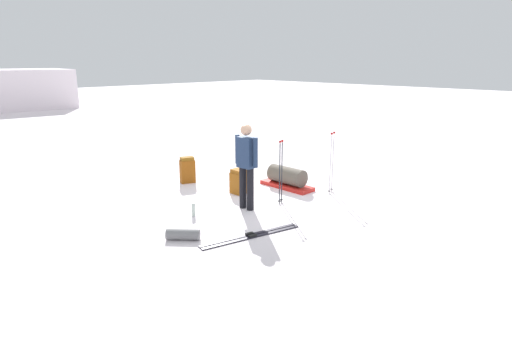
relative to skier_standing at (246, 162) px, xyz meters
name	(u,v)px	position (x,y,z in m)	size (l,w,h in m)	color
ground_plane	(256,201)	(0.49, 0.23, -0.95)	(80.00, 80.00, 0.00)	white
skier_standing	(246,162)	(0.00, 0.00, 0.00)	(0.24, 0.57, 1.70)	black
ski_pair_near	(251,236)	(-0.92, -1.07, -0.94)	(1.85, 0.59, 0.05)	black
backpack_large_dark	(238,182)	(0.57, 0.86, -0.69)	(0.25, 0.33, 0.55)	#904F14
backpack_bright	(187,170)	(0.29, 2.37, -0.64)	(0.40, 0.32, 0.63)	#884611
ski_poles_planted_near	(332,160)	(2.07, -0.55, -0.20)	(0.22, 0.12, 1.37)	#BBB8BE
ski_poles_planted_far	(281,169)	(0.73, -0.25, -0.22)	(0.17, 0.10, 1.33)	#1D222C
gear_sled	(287,178)	(1.68, 0.41, -0.73)	(0.45, 1.31, 0.49)	red
sleeping_mat_rolled	(183,235)	(-1.80, -0.37, -0.86)	(0.18, 0.18, 0.55)	slate
thermos_bottle	(193,209)	(-1.00, 0.41, -0.82)	(0.07, 0.07, 0.26)	#AEC1B5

